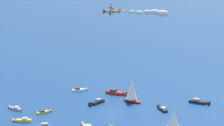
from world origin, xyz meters
TOP-DOWN VIEW (x-y plane):
  - ground_plane at (0.00, 0.00)m, footprint 2000.00×2000.00m
  - motorboat_far_port at (11.71, 24.34)m, footprint 1.99×6.20m
  - motorboat_far_stbd at (11.16, 1.25)m, footprint 4.81×8.67m
  - sailboat_inshore at (5.43, -13.19)m, footprint 9.05×6.50m
  - motorboat_offshore at (18.17, -13.92)m, footprint 9.97×7.33m
  - motorboat_trailing at (-11.79, -37.16)m, footprint 8.94×6.43m
  - motorboat_ahead at (-9.71, -17.95)m, footprint 7.19×3.26m
  - motorboat_outer_ring_a at (7.14, 35.65)m, footprint 5.33×6.96m
  - motorboat_outer_ring_b at (32.38, -2.16)m, footprint 3.38×7.56m
  - motorboat_outer_ring_c at (-2.76, 32.02)m, footprint 4.77×8.06m
  - sailboat_outer_ring_e at (-27.50, -9.40)m, footprint 5.58×5.77m
  - motorboat_outer_ring_f at (22.26, 33.30)m, footprint 6.88×4.41m
  - marker_buoy at (-14.89, 9.36)m, footprint 1.10×1.10m
  - biplane_lead at (0.22, 0.19)m, footprint 6.59×6.65m
  - wingwalker_lead at (0.55, -0.10)m, footprint 1.15×1.07m
  - smoke_trail_lead at (-10.72, -11.60)m, footprint 13.71×14.69m

SIDE VIEW (x-z plane):
  - ground_plane at x=0.00m, z-range 0.00..0.00m
  - marker_buoy at x=-14.89m, z-range -0.66..1.44m
  - motorboat_far_port at x=11.71m, z-range -0.41..1.36m
  - motorboat_outer_ring_f at x=22.26m, z-range -0.45..1.51m
  - motorboat_ahead at x=-9.71m, z-range -0.47..1.56m
  - motorboat_outer_ring_a at x=7.14m, z-range -0.47..1.58m
  - motorboat_outer_ring_b at x=32.38m, z-range -0.49..1.64m
  - motorboat_outer_ring_c at x=-2.76m, z-range -0.53..1.76m
  - motorboat_far_stbd at x=11.16m, z-range -0.56..1.88m
  - motorboat_trailing at x=-11.79m, z-range -0.60..2.00m
  - motorboat_offshore at x=18.17m, z-range -0.67..2.24m
  - sailboat_outer_ring_e at x=-27.50m, z-range -0.35..7.74m
  - sailboat_inshore at x=5.43m, z-range -0.50..10.92m
  - smoke_trail_lead at x=-10.72m, z-range 38.45..41.65m
  - biplane_lead at x=0.22m, z-range 38.47..42.15m
  - wingwalker_lead at x=0.55m, z-range 41.66..43.18m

